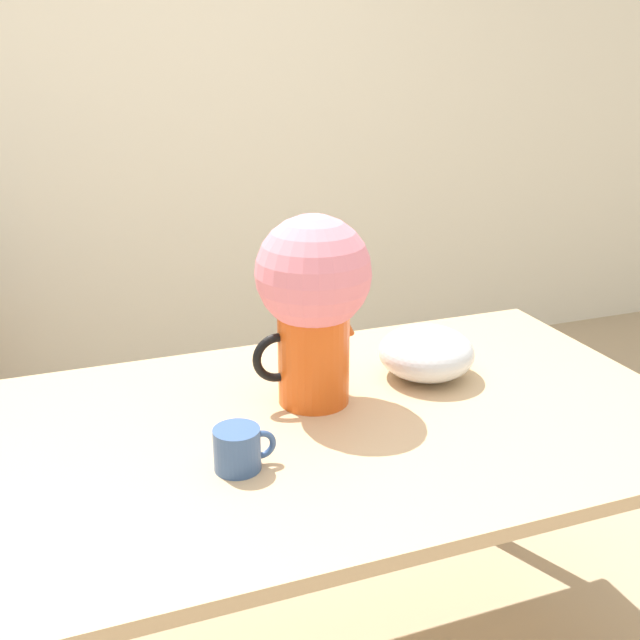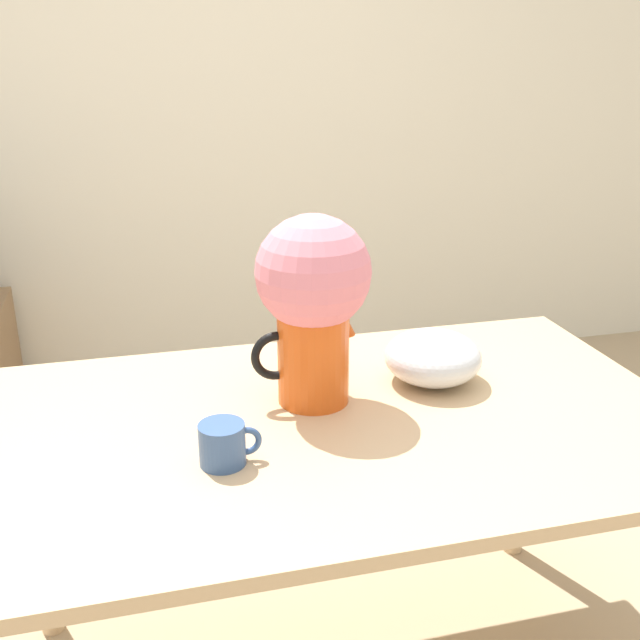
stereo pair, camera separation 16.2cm
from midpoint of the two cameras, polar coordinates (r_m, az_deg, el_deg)
wall_back at (r=3.40m, az=-8.12°, el=16.28°), size 8.00×0.05×2.60m
table at (r=1.67m, az=4.18°, el=-10.32°), size 1.52×0.93×0.77m
flower_vase at (r=1.60m, az=2.37°, el=1.89°), size 0.26×0.25×0.43m
coffee_mug at (r=1.44m, az=-4.13°, el=-9.48°), size 0.12×0.09×0.08m
white_bowl at (r=1.80m, az=11.18°, el=-2.86°), size 0.23×0.23×0.12m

